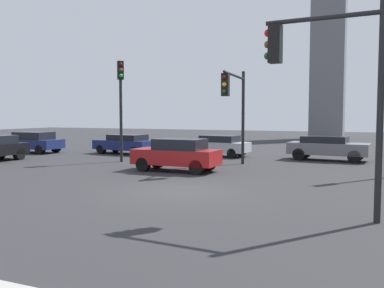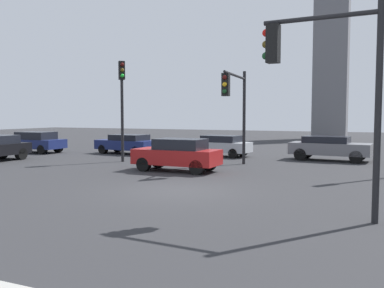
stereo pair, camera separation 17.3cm
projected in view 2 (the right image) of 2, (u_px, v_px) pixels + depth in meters
The scene contains 10 objects.
ground_plane at pixel (178, 190), 14.45m from camera, with size 107.37×107.37×0.00m, color #2D2D30.
traffic_light_0 at pixel (323, 70), 10.43m from camera, with size 2.95×0.44×5.32m.
traffic_light_1 at pixel (236, 98), 20.09m from camera, with size 0.52×4.10×4.87m.
traffic_light_3 at pixel (122, 92), 22.98m from camera, with size 0.46×0.47×5.53m.
car_1 at pixel (219, 145), 26.23m from camera, with size 4.14×2.09×1.31m.
car_3 at pixel (178, 154), 19.30m from camera, with size 3.98×1.74×1.51m.
car_4 at pixel (127, 143), 27.85m from camera, with size 4.30×2.26×1.29m.
car_6 at pixel (35, 142), 28.82m from camera, with size 4.22×2.00×1.43m.
car_7 at pixel (329, 147), 23.73m from camera, with size 4.52×2.16×1.38m.
skyline_tower at pixel (332, 17), 43.10m from camera, with size 3.34×3.34×25.25m, color slate.
Camera 2 is at (6.22, -12.89, 2.62)m, focal length 39.18 mm.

